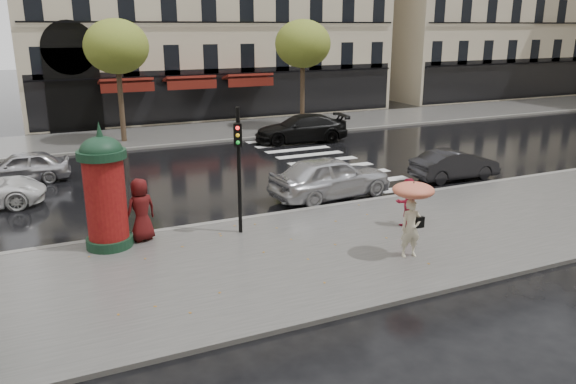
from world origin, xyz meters
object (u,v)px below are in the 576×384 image
morris_column (105,188)px  car_darkgrey (455,165)px  man_burgundy (141,210)px  car_far_silver (21,167)px  traffic_light (239,159)px  car_silver (331,177)px  woman_red (407,202)px  woman_umbrella (412,207)px  car_black (301,128)px

morris_column → car_darkgrey: 14.56m
man_burgundy → car_far_silver: bearing=-88.9°
traffic_light → car_silver: (4.52, 2.47, -1.66)m
traffic_light → woman_red: bearing=-16.9°
morris_column → woman_umbrella: bearing=-29.7°
woman_red → morris_column: 9.16m
traffic_light → car_darkgrey: size_ratio=1.01×
woman_umbrella → car_far_silver: (-9.69, 13.36, -0.91)m
man_burgundy → morris_column: morris_column is taller
woman_umbrella → car_far_silver: woman_umbrella is taller
car_far_silver → morris_column: bearing=17.4°
morris_column → traffic_light: bearing=-8.6°
woman_umbrella → woman_red: woman_umbrella is taller
man_burgundy → traffic_light: (2.84, -0.67, 1.40)m
woman_red → car_darkgrey: bearing=-140.5°
woman_red → morris_column: bearing=-10.7°
traffic_light → man_burgundy: bearing=166.8°
traffic_light → car_silver: 5.41m
man_burgundy → car_darkgrey: 13.54m
car_silver → car_black: car_silver is taller
morris_column → car_far_silver: (-2.25, 9.11, -1.22)m
woman_red → man_burgundy: bearing=-12.9°
traffic_light → car_far_silver: 11.57m
man_burgundy → traffic_light: bearing=148.2°
morris_column → car_far_silver: morris_column is taller
man_burgundy → car_darkgrey: man_burgundy is taller
woman_umbrella → car_black: (4.54, 16.13, -0.80)m
woman_red → morris_column: (-8.86, 2.11, 0.97)m
car_darkgrey → woman_red: bearing=128.8°
car_silver → car_far_silver: size_ratio=1.25×
car_silver → car_far_silver: bearing=50.2°
woman_umbrella → car_silver: size_ratio=0.46×
traffic_light → car_darkgrey: (10.56, 2.58, -1.84)m
woman_red → man_burgundy: man_burgundy is taller
car_far_silver → traffic_light: bearing=35.5°
woman_red → car_darkgrey: size_ratio=0.41×
traffic_light → car_far_silver: (-6.06, 9.69, -1.82)m
man_burgundy → woman_umbrella: bearing=127.6°
morris_column → car_black: (11.98, 11.89, -1.11)m
car_black → car_far_silver: 14.49m
woman_red → car_silver: size_ratio=0.33×
woman_umbrella → morris_column: (-7.44, 4.24, 0.31)m
woman_umbrella → woman_red: (1.42, 2.13, -0.66)m
morris_column → car_darkgrey: morris_column is taller
woman_red → car_far_silver: (-11.11, 11.22, -0.25)m
morris_column → car_silver: 8.60m
woman_red → car_silver: woman_red is taller
car_darkgrey → morris_column: bearing=100.0°
car_silver → man_burgundy: bearing=98.3°
traffic_light → morris_column: bearing=171.4°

